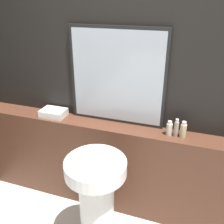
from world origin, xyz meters
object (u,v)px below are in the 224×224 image
at_px(lotion_bottle, 183,130).
at_px(mirror, 117,77).
at_px(shampoo_bottle, 169,129).
at_px(towel_stack, 54,113).
at_px(conditioner_bottle, 176,128).
at_px(pedestal_sink, 97,197).

bearing_deg(lotion_bottle, mirror, 171.31).
bearing_deg(shampoo_bottle, towel_stack, 180.00).
distance_m(shampoo_bottle, conditioner_bottle, 0.06).
xyz_separation_m(pedestal_sink, lotion_bottle, (0.57, 0.48, 0.45)).
bearing_deg(lotion_bottle, pedestal_sink, -139.64).
bearing_deg(shampoo_bottle, pedestal_sink, -133.45).
bearing_deg(pedestal_sink, shampoo_bottle, 46.55).
bearing_deg(shampoo_bottle, conditioner_bottle, 0.00).
distance_m(pedestal_sink, conditioner_bottle, 0.84).
bearing_deg(mirror, shampoo_bottle, -10.64).
relative_size(mirror, conditioner_bottle, 5.47).
distance_m(pedestal_sink, shampoo_bottle, 0.80).
xyz_separation_m(shampoo_bottle, conditioner_bottle, (0.05, 0.00, 0.01)).
xyz_separation_m(towel_stack, shampoo_bottle, (1.08, -0.00, 0.02)).
bearing_deg(towel_stack, lotion_bottle, 0.00).
bearing_deg(pedestal_sink, towel_stack, 142.35).
relative_size(pedestal_sink, towel_stack, 3.77).
relative_size(towel_stack, conditioner_bottle, 1.51).
height_order(shampoo_bottle, conditioner_bottle, conditioner_bottle).
xyz_separation_m(conditioner_bottle, lotion_bottle, (0.06, 0.00, -0.01)).
relative_size(pedestal_sink, conditioner_bottle, 5.69).
distance_m(mirror, towel_stack, 0.72).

